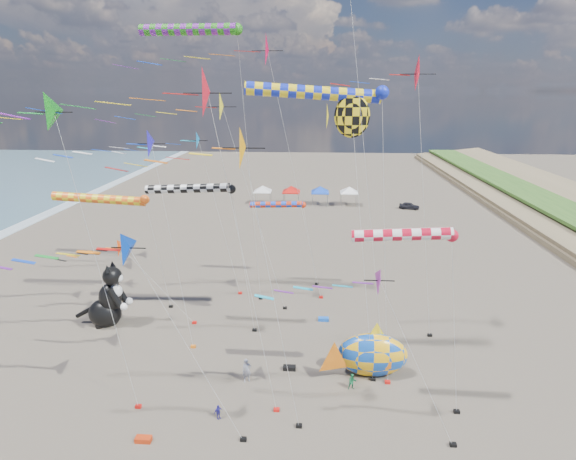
% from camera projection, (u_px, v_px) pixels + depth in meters
% --- Properties ---
extents(delta_kite_0, '(14.53, 2.57, 19.15)m').
position_uv_depth(delta_kite_0, '(216.00, 109.00, 36.03)').
color(delta_kite_0, yellow).
rests_on(delta_kite_0, ground).
extents(delta_kite_1, '(10.14, 2.65, 21.49)m').
position_uv_depth(delta_kite_1, '(417.00, 77.00, 30.59)').
color(delta_kite_1, red).
rests_on(delta_kite_1, ground).
extents(delta_kite_2, '(10.29, 1.80, 10.34)m').
position_uv_depth(delta_kite_2, '(371.00, 296.00, 22.70)').
color(delta_kite_2, '#99139C').
rests_on(delta_kite_2, ground).
extents(delta_kite_3, '(10.15, 2.17, 16.68)m').
position_uv_depth(delta_kite_3, '(132.00, 148.00, 30.40)').
color(delta_kite_3, '#251DCA').
rests_on(delta_kite_3, ground).
extents(delta_kite_4, '(11.71, 2.01, 12.44)m').
position_uv_depth(delta_kite_4, '(127.00, 255.00, 22.52)').
color(delta_kite_4, '#0436B9').
rests_on(delta_kite_4, ground).
extents(delta_kite_5, '(11.19, 2.24, 19.14)m').
position_uv_depth(delta_kite_5, '(25.00, 117.00, 23.13)').
color(delta_kite_5, '#13911D').
rests_on(delta_kite_5, ground).
extents(delta_kite_7, '(9.28, 1.64, 7.85)m').
position_uv_depth(delta_kite_7, '(129.00, 249.00, 36.64)').
color(delta_kite_7, '#FF4B0D').
rests_on(delta_kite_7, ground).
extents(delta_kite_8, '(10.88, 1.86, 15.72)m').
position_uv_depth(delta_kite_8, '(184.00, 145.00, 39.94)').
color(delta_kite_8, '#1178C0').
rests_on(delta_kite_8, ground).
extents(delta_kite_9, '(10.25, 2.38, 17.55)m').
position_uv_depth(delta_kite_9, '(222.00, 153.00, 21.97)').
color(delta_kite_9, '#F99E0A').
rests_on(delta_kite_9, ground).
extents(delta_kite_10, '(14.25, 2.81, 20.39)m').
position_uv_depth(delta_kite_10, '(189.00, 96.00, 22.55)').
color(delta_kite_10, red).
rests_on(delta_kite_10, ground).
extents(delta_kite_11, '(16.00, 2.81, 23.60)m').
position_uv_depth(delta_kite_11, '(267.00, 54.00, 36.84)').
color(delta_kite_11, '#DC0C41').
rests_on(delta_kite_11, ground).
extents(windsock_0, '(8.27, 0.71, 12.31)m').
position_uv_depth(windsock_0, '(193.00, 190.00, 33.87)').
color(windsock_0, black).
rests_on(windsock_0, ground).
extents(windsock_1, '(7.09, 0.71, 11.84)m').
position_uv_depth(windsock_1, '(408.00, 236.00, 24.53)').
color(windsock_1, red).
rests_on(windsock_1, ground).
extents(windsock_2, '(10.05, 0.86, 19.33)m').
position_uv_depth(windsock_2, '(320.00, 94.00, 27.45)').
color(windsock_2, '#1327C6').
rests_on(windsock_2, ground).
extents(windsock_3, '(9.67, 0.96, 24.21)m').
position_uv_depth(windsock_3, '(194.00, 31.00, 36.13)').
color(windsock_3, '#258718').
rests_on(windsock_3, ground).
extents(windsock_4, '(9.63, 0.82, 10.55)m').
position_uv_depth(windsock_4, '(104.00, 199.00, 38.51)').
color(windsock_4, '#FB5F15').
rests_on(windsock_4, ground).
extents(windsock_5, '(6.90, 0.63, 8.73)m').
position_uv_depth(windsock_5, '(280.00, 205.00, 43.76)').
color(windsock_5, red).
rests_on(windsock_5, ground).
extents(angelfish_kite, '(3.74, 3.02, 18.83)m').
position_uv_depth(angelfish_kite, '(349.00, 119.00, 27.67)').
color(angelfish_kite, yellow).
rests_on(angelfish_kite, ground).
extents(cat_inflatable, '(4.19, 2.17, 5.60)m').
position_uv_depth(cat_inflatable, '(106.00, 294.00, 37.41)').
color(cat_inflatable, black).
rests_on(cat_inflatable, ground).
extents(fish_inflatable, '(6.55, 3.28, 4.09)m').
position_uv_depth(fish_inflatable, '(371.00, 355.00, 31.03)').
color(fish_inflatable, '#124BB4').
rests_on(fish_inflatable, ground).
extents(person_adult, '(0.73, 0.63, 1.70)m').
position_uv_depth(person_adult, '(247.00, 370.00, 30.45)').
color(person_adult, gray).
rests_on(person_adult, ground).
extents(child_green, '(0.63, 0.53, 1.13)m').
position_uv_depth(child_green, '(352.00, 382.00, 29.73)').
color(child_green, '#186F40').
rests_on(child_green, ground).
extents(child_blue, '(0.56, 0.55, 0.95)m').
position_uv_depth(child_blue, '(218.00, 412.00, 27.06)').
color(child_blue, navy).
rests_on(child_blue, ground).
extents(kite_bag_1, '(0.90, 0.44, 0.30)m').
position_uv_depth(kite_bag_1, '(323.00, 319.00, 38.75)').
color(kite_bag_1, blue).
rests_on(kite_bag_1, ground).
extents(kite_bag_2, '(0.90, 0.44, 0.30)m').
position_uv_depth(kite_bag_2, '(289.00, 368.00, 31.92)').
color(kite_bag_2, black).
rests_on(kite_bag_2, ground).
extents(kite_bag_3, '(0.90, 0.44, 0.30)m').
position_uv_depth(kite_bag_3, '(143.00, 439.00, 25.37)').
color(kite_bag_3, red).
rests_on(kite_bag_3, ground).
extents(tent_row, '(19.20, 4.20, 3.80)m').
position_uv_depth(tent_row, '(306.00, 187.00, 77.57)').
color(tent_row, white).
rests_on(tent_row, ground).
extents(parked_car, '(3.58, 2.24, 1.14)m').
position_uv_depth(parked_car, '(409.00, 206.00, 75.38)').
color(parked_car, '#26262D').
rests_on(parked_car, ground).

